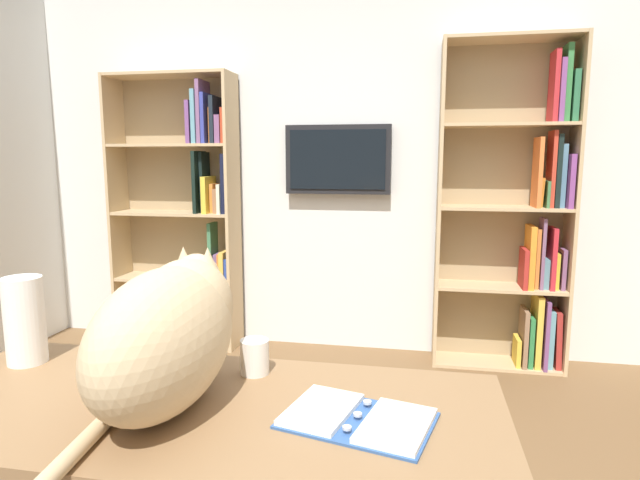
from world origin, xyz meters
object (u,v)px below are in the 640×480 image
(cat, at_px, (171,330))
(paper_towel_roll, at_px, (25,320))
(bookshelf_left, at_px, (520,220))
(desk, at_px, (195,455))
(wall_mounted_tv, at_px, (338,160))
(bookshelf_right, at_px, (191,215))
(coffee_mug, at_px, (255,357))
(open_binder, at_px, (358,418))

(cat, height_order, paper_towel_roll, cat)
(bookshelf_left, height_order, desk, bookshelf_left)
(bookshelf_left, relative_size, wall_mounted_tv, 2.88)
(bookshelf_right, height_order, wall_mounted_tv, bookshelf_right)
(desk, bearing_deg, cat, -21.22)
(coffee_mug, bearing_deg, wall_mounted_tv, -86.84)
(open_binder, relative_size, coffee_mug, 3.88)
(bookshelf_left, distance_m, desk, 2.73)
(bookshelf_left, xyz_separation_m, paper_towel_roll, (1.76, 2.27, -0.07))
(wall_mounted_tv, height_order, coffee_mug, wall_mounted_tv)
(cat, relative_size, coffee_mug, 7.13)
(bookshelf_left, height_order, wall_mounted_tv, bookshelf_left)
(paper_towel_roll, bearing_deg, bookshelf_left, -127.79)
(bookshelf_left, relative_size, open_binder, 5.67)
(bookshelf_left, distance_m, bookshelf_right, 2.28)
(desk, height_order, cat, cat)
(open_binder, bearing_deg, paper_towel_roll, -9.87)
(open_binder, distance_m, paper_towel_roll, 1.01)
(bookshelf_right, bearing_deg, open_binder, 121.66)
(coffee_mug, bearing_deg, desk, 71.07)
(desk, bearing_deg, open_binder, -178.39)
(cat, bearing_deg, paper_towel_roll, -16.52)
(bookshelf_right, bearing_deg, desk, 114.43)
(cat, height_order, coffee_mug, cat)
(wall_mounted_tv, distance_m, desk, 2.64)
(open_binder, xyz_separation_m, paper_towel_roll, (0.99, -0.17, 0.12))
(desk, bearing_deg, bookshelf_left, -115.30)
(coffee_mug, bearing_deg, paper_towel_roll, 3.98)
(wall_mounted_tv, bearing_deg, open_binder, 99.88)
(bookshelf_right, distance_m, desk, 2.72)
(bookshelf_left, distance_m, wall_mounted_tv, 1.27)
(bookshelf_left, xyz_separation_m, cat, (1.22, 2.43, -0.02))
(paper_towel_roll, bearing_deg, wall_mounted_tv, -103.19)
(desk, relative_size, open_binder, 3.97)
(cat, xyz_separation_m, open_binder, (-0.45, 0.01, -0.18))
(wall_mounted_tv, xyz_separation_m, coffee_mug, (-0.13, 2.31, -0.54))
(bookshelf_right, relative_size, desk, 1.33)
(bookshelf_left, bearing_deg, bookshelf_right, -0.05)
(wall_mounted_tv, relative_size, desk, 0.50)
(cat, bearing_deg, desk, 158.78)
(wall_mounted_tv, relative_size, open_binder, 1.97)
(wall_mounted_tv, bearing_deg, bookshelf_left, 176.01)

